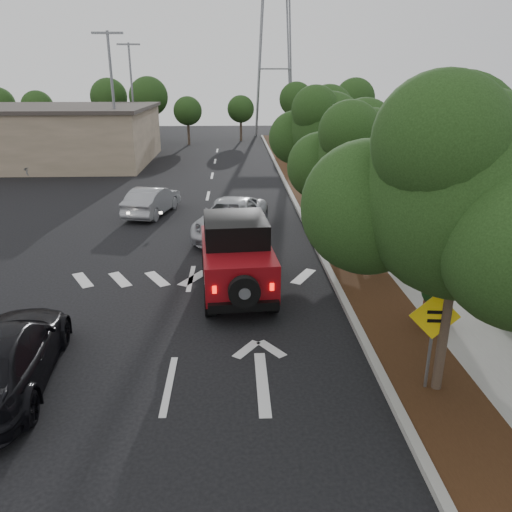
{
  "coord_description": "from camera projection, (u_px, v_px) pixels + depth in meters",
  "views": [
    {
      "loc": [
        1.46,
        -9.17,
        6.22
      ],
      "look_at": [
        2.0,
        3.0,
        1.83
      ],
      "focal_mm": 35.0,
      "sensor_mm": 36.0,
      "label": 1
    }
  ],
  "objects": [
    {
      "name": "ground",
      "position": [
        169.0,
        385.0,
        10.67
      ],
      "size": [
        120.0,
        120.0,
        0.0
      ],
      "primitive_type": "plane",
      "color": "black",
      "rests_on": "ground"
    },
    {
      "name": "curb",
      "position": [
        306.0,
        224.0,
        22.11
      ],
      "size": [
        0.2,
        70.0,
        0.15
      ],
      "primitive_type": "cube",
      "color": "#9E9B93",
      "rests_on": "ground"
    },
    {
      "name": "planting_strip",
      "position": [
        328.0,
        224.0,
        22.16
      ],
      "size": [
        1.8,
        70.0,
        0.12
      ],
      "primitive_type": "cube",
      "color": "black",
      "rests_on": "ground"
    },
    {
      "name": "sidewalk",
      "position": [
        370.0,
        223.0,
        22.24
      ],
      "size": [
        2.0,
        70.0,
        0.12
      ],
      "primitive_type": "cube",
      "color": "gray",
      "rests_on": "ground"
    },
    {
      "name": "hedge",
      "position": [
        402.0,
        215.0,
        22.18
      ],
      "size": [
        0.8,
        70.0,
        0.8
      ],
      "primitive_type": "cube",
      "color": "black",
      "rests_on": "ground"
    },
    {
      "name": "commercial_building",
      "position": [
        2.0,
        136.0,
        37.52
      ],
      "size": [
        22.0,
        12.0,
        4.0
      ],
      "primitive_type": "cube",
      "color": "#87765D",
      "rests_on": "ground"
    },
    {
      "name": "transmission_tower",
      "position": [
        274.0,
        135.0,
        56.03
      ],
      "size": [
        7.0,
        4.0,
        28.0
      ],
      "primitive_type": null,
      "color": "slate",
      "rests_on": "ground"
    },
    {
      "name": "street_tree_near",
      "position": [
        435.0,
        392.0,
        10.43
      ],
      "size": [
        3.8,
        3.8,
        5.92
      ],
      "primitive_type": null,
      "color": "black",
      "rests_on": "ground"
    },
    {
      "name": "street_tree_mid",
      "position": [
        357.0,
        270.0,
        17.01
      ],
      "size": [
        3.2,
        3.2,
        5.32
      ],
      "primitive_type": null,
      "color": "black",
      "rests_on": "ground"
    },
    {
      "name": "street_tree_far",
      "position": [
        324.0,
        219.0,
        23.12
      ],
      "size": [
        3.4,
        3.4,
        5.62
      ],
      "primitive_type": null,
      "color": "black",
      "rests_on": "ground"
    },
    {
      "name": "light_pole_a",
      "position": [
        120.0,
        171.0,
        34.83
      ],
      "size": [
        2.0,
        0.22,
        9.0
      ],
      "primitive_type": null,
      "color": "slate",
      "rests_on": "ground"
    },
    {
      "name": "light_pole_b",
      "position": [
        137.0,
        148.0,
        46.07
      ],
      "size": [
        2.0,
        0.22,
        9.0
      ],
      "primitive_type": null,
      "color": "slate",
      "rests_on": "ground"
    },
    {
      "name": "red_jeep",
      "position": [
        236.0,
        255.0,
        15.0
      ],
      "size": [
        2.3,
        4.59,
        2.29
      ],
      "rotation": [
        0.0,
        0.0,
        0.08
      ],
      "color": "black",
      "rests_on": "ground"
    },
    {
      "name": "silver_suv_ahead",
      "position": [
        231.0,
        218.0,
        20.51
      ],
      "size": [
        3.45,
        5.61,
        1.45
      ],
      "primitive_type": "imported",
      "rotation": [
        0.0,
        0.0,
        -0.21
      ],
      "color": "#B0B3B8",
      "rests_on": "ground"
    },
    {
      "name": "black_suv_oncoming",
      "position": [
        2.0,
        356.0,
        10.43
      ],
      "size": [
        2.52,
        5.13,
        1.44
      ],
      "primitive_type": "imported",
      "rotation": [
        0.0,
        0.0,
        3.25
      ],
      "color": "black",
      "rests_on": "ground"
    },
    {
      "name": "silver_sedan_oncoming",
      "position": [
        152.0,
        201.0,
        23.68
      ],
      "size": [
        2.34,
        4.27,
        1.33
      ],
      "primitive_type": "imported",
      "rotation": [
        0.0,
        0.0,
        2.9
      ],
      "color": "#939499",
      "rests_on": "ground"
    },
    {
      "name": "parked_suv",
      "position": [
        52.0,
        164.0,
        33.38
      ],
      "size": [
        4.37,
        1.95,
        1.46
      ],
      "primitive_type": "imported",
      "rotation": [
        0.0,
        0.0,
        1.62
      ],
      "color": "#A1A2A8",
      "rests_on": "ground"
    },
    {
      "name": "speed_hump_sign",
      "position": [
        433.0,
        328.0,
        9.93
      ],
      "size": [
        1.01,
        0.13,
        2.16
      ],
      "rotation": [
        0.0,
        0.0,
        -0.1
      ],
      "color": "slate",
      "rests_on": "ground"
    },
    {
      "name": "terracotta_planter",
      "position": [
        437.0,
        296.0,
        12.73
      ],
      "size": [
        0.8,
        0.8,
        1.4
      ],
      "rotation": [
        0.0,
        0.0,
        -0.06
      ],
      "color": "brown",
      "rests_on": "ground"
    }
  ]
}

